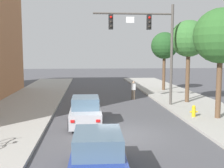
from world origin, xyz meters
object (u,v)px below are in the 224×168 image
(traffic_signal_mast, at_px, (150,36))
(street_tree_nearest, at_px, (221,36))
(pedestrian_crossing_road, at_px, (133,89))
(street_tree_second, at_px, (189,39))
(street_tree_third, at_px, (164,46))
(car_lead_silver, at_px, (86,112))
(fire_hydrant, at_px, (194,111))
(car_following_blue, at_px, (98,158))

(traffic_signal_mast, distance_m, street_tree_nearest, 5.58)
(pedestrian_crossing_road, distance_m, street_tree_second, 6.30)
(street_tree_nearest, distance_m, street_tree_third, 12.93)
(street_tree_nearest, xyz_separation_m, street_tree_third, (0.27, 12.92, -0.23))
(pedestrian_crossing_road, xyz_separation_m, street_tree_third, (4.12, 4.96, 3.91))
(car_lead_silver, xyz_separation_m, fire_hydrant, (6.67, 0.62, -0.22))
(pedestrian_crossing_road, xyz_separation_m, street_tree_nearest, (3.85, -7.96, 4.14))
(traffic_signal_mast, bearing_deg, car_following_blue, -110.28)
(car_following_blue, bearing_deg, street_tree_nearest, 43.84)
(car_following_blue, height_order, street_tree_third, street_tree_third)
(fire_hydrant, bearing_deg, street_tree_third, 82.71)
(traffic_signal_mast, xyz_separation_m, street_tree_third, (3.46, 8.35, -0.49))
(car_lead_silver, distance_m, street_tree_second, 10.92)
(pedestrian_crossing_road, bearing_deg, street_tree_third, 50.27)
(car_following_blue, distance_m, street_tree_nearest, 11.36)
(fire_hydrant, bearing_deg, car_following_blue, -128.99)
(car_following_blue, relative_size, street_tree_third, 0.70)
(car_lead_silver, relative_size, pedestrian_crossing_road, 2.59)
(car_lead_silver, height_order, fire_hydrant, car_lead_silver)
(traffic_signal_mast, relative_size, street_tree_nearest, 1.14)
(car_following_blue, distance_m, pedestrian_crossing_road, 15.69)
(traffic_signal_mast, relative_size, fire_hydrant, 10.42)
(pedestrian_crossing_road, bearing_deg, street_tree_nearest, -64.19)
(street_tree_nearest, distance_m, street_tree_second, 5.59)
(pedestrian_crossing_road, distance_m, fire_hydrant, 7.95)
(street_tree_second, bearing_deg, car_lead_silver, -144.68)
(street_tree_third, bearing_deg, traffic_signal_mast, -112.52)
(street_tree_nearest, bearing_deg, pedestrian_crossing_road, 115.81)
(traffic_signal_mast, height_order, pedestrian_crossing_road, traffic_signal_mast)
(car_lead_silver, xyz_separation_m, street_tree_nearest, (8.00, 0.18, 4.33))
(fire_hydrant, distance_m, street_tree_nearest, 4.76)
(pedestrian_crossing_road, xyz_separation_m, fire_hydrant, (2.52, -7.52, -0.41))
(traffic_signal_mast, height_order, fire_hydrant, traffic_signal_mast)
(traffic_signal_mast, xyz_separation_m, street_tree_second, (3.34, 1.02, -0.14))
(street_tree_second, height_order, street_tree_third, street_tree_second)
(car_lead_silver, bearing_deg, traffic_signal_mast, 44.65)
(street_tree_second, bearing_deg, pedestrian_crossing_road, 149.25)
(traffic_signal_mast, relative_size, street_tree_second, 1.15)
(car_following_blue, relative_size, street_tree_nearest, 0.65)
(traffic_signal_mast, distance_m, car_lead_silver, 8.17)
(street_tree_nearest, bearing_deg, fire_hydrant, 161.61)
(car_following_blue, xyz_separation_m, street_tree_second, (7.71, 12.86, 4.45))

